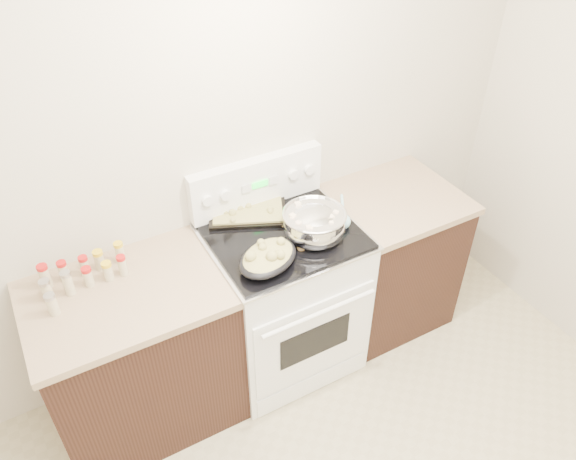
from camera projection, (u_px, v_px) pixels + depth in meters
room_shell at (444, 359)px, 1.30m from camera, size 4.10×3.60×2.75m
counter_left at (141, 355)px, 2.87m from camera, size 0.93×0.67×0.92m
counter_right at (387, 257)px, 3.46m from camera, size 0.73×0.67×0.92m
kitchen_range at (283, 296)px, 3.16m from camera, size 0.78×0.73×1.22m
mixing_bowl at (314, 224)px, 2.81m from camera, size 0.36×0.36×0.19m
roasting_pan at (268, 257)px, 2.66m from camera, size 0.40×0.35×0.11m
baking_sheet at (247, 211)px, 3.00m from camera, size 0.49×0.43×0.06m
wooden_spoon at (299, 243)px, 2.80m from camera, size 0.08×0.24×0.04m
blue_ladle at (343, 220)px, 2.91m from camera, size 0.18×0.25×0.10m
spice_jars at (80, 275)px, 2.58m from camera, size 0.41×0.25×0.13m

